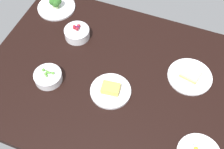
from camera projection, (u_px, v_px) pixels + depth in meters
The scene contains 6 objects.
dining_table at pixel (112, 79), 150.14cm from camera, with size 127.79×97.87×4.00cm, color black.
bowl_peas at pixel (48, 77), 145.41cm from camera, with size 13.83×13.83×5.91cm.
plate_cheese at pixel (111, 90), 142.44cm from camera, with size 19.73×19.73×4.72cm.
plate_sandwich at pixel (190, 76), 147.45cm from camera, with size 22.16×22.16×4.28cm.
plate_broccoli at pixel (56, 5), 174.87cm from camera, with size 22.18×22.18×8.20cm.
bowl_berries at pixel (77, 33), 161.34cm from camera, with size 13.80×13.80×7.29cm.
Camera 1 is at (30.60, -77.78, 126.74)cm, focal length 47.68 mm.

